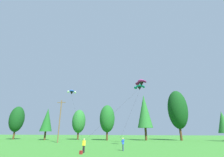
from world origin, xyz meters
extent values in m
cylinder|color=#472D19|center=(-36.44, 50.30, 1.37)|extent=(0.57, 0.57, 2.73)
ellipsoid|color=#0F3D14|center=(-36.44, 50.30, 6.62)|extent=(4.74, 4.74, 8.55)
cylinder|color=#472D19|center=(-24.22, 48.98, 1.27)|extent=(0.55, 0.55, 2.54)
cone|color=#19561E|center=(-24.22, 48.98, 6.15)|extent=(3.75, 3.75, 7.22)
cylinder|color=#472D19|center=(-14.60, 52.30, 1.19)|extent=(0.54, 0.54, 2.38)
ellipsoid|color=#236628|center=(-14.60, 52.30, 5.78)|extent=(4.37, 4.37, 7.46)
cylinder|color=#472D19|center=(-4.48, 49.91, 1.31)|extent=(0.56, 0.56, 2.62)
ellipsoid|color=#19561E|center=(-4.48, 49.91, 6.35)|extent=(4.62, 4.62, 8.20)
cylinder|color=#472D19|center=(7.04, 51.95, 1.78)|extent=(0.65, 0.65, 3.57)
cone|color=#236628|center=(7.04, 51.95, 8.65)|extent=(4.62, 4.62, 10.16)
cylinder|color=#472D19|center=(17.17, 52.67, 1.86)|extent=(0.66, 0.66, 3.72)
ellipsoid|color=#0F3D14|center=(17.17, 52.67, 9.02)|extent=(5.81, 5.81, 11.65)
cone|color=#236628|center=(28.45, 50.98, 5.04)|extent=(3.36, 3.36, 5.92)
cylinder|color=brown|center=(-13.89, 37.75, 5.05)|extent=(0.26, 0.26, 10.10)
cube|color=brown|center=(-13.89, 37.75, 9.50)|extent=(2.20, 0.14, 0.14)
cylinder|color=black|center=(-1.64, 21.08, 0.42)|extent=(0.17, 0.17, 0.84)
cylinder|color=black|center=(-1.56, 21.26, 0.42)|extent=(0.17, 0.17, 0.84)
cube|color=yellow|center=(-1.60, 21.17, 1.14)|extent=(0.37, 0.44, 0.60)
sphere|color=tan|center=(-1.60, 21.17, 1.58)|extent=(0.22, 0.22, 0.22)
cylinder|color=yellow|center=(-1.69, 20.95, 1.17)|extent=(0.22, 0.15, 0.57)
cylinder|color=yellow|center=(-1.51, 21.39, 1.17)|extent=(0.22, 0.15, 0.57)
cylinder|color=navy|center=(3.07, 24.18, 0.42)|extent=(0.16, 0.16, 0.84)
cylinder|color=navy|center=(3.01, 24.37, 0.42)|extent=(0.16, 0.16, 0.84)
cube|color=blue|center=(3.04, 24.27, 1.14)|extent=(0.34, 0.43, 0.60)
sphere|color=tan|center=(3.04, 24.27, 1.58)|extent=(0.22, 0.22, 0.22)
cylinder|color=blue|center=(3.11, 24.05, 1.30)|extent=(0.53, 0.23, 0.35)
cylinder|color=blue|center=(2.97, 24.50, 1.30)|extent=(0.53, 0.23, 0.35)
ellipsoid|color=blue|center=(-10.71, 36.30, 12.00)|extent=(1.56, 1.42, 0.70)
ellipsoid|color=white|center=(-10.02, 36.72, 11.77)|extent=(0.92, 0.95, 0.80)
ellipsoid|color=white|center=(-11.40, 35.88, 11.77)|extent=(0.88, 0.95, 0.80)
cone|color=black|center=(-10.75, 36.37, 11.51)|extent=(1.00, 1.00, 0.62)
cylinder|color=black|center=(-6.26, 28.81, 6.19)|extent=(9.00, 15.14, 10.01)
ellipsoid|color=teal|center=(5.82, 35.73, 12.35)|extent=(1.78, 1.57, 0.86)
ellipsoid|color=#0F666B|center=(6.68, 35.38, 12.09)|extent=(0.94, 1.14, 0.96)
ellipsoid|color=#0F666B|center=(4.95, 36.07, 12.09)|extent=(1.09, 1.12, 0.96)
cone|color=black|center=(5.85, 35.82, 11.78)|extent=(1.08, 1.08, 0.71)
cylinder|color=black|center=(4.28, 30.00, 6.52)|extent=(3.16, 11.66, 9.81)
ellipsoid|color=#D12893|center=(6.12, 29.98, 11.68)|extent=(1.83, 1.83, 0.71)
ellipsoid|color=#66144C|center=(6.79, 29.32, 11.42)|extent=(1.17, 1.14, 0.85)
ellipsoid|color=#66144C|center=(5.45, 30.64, 11.42)|extent=(1.14, 1.17, 0.85)
cone|color=black|center=(6.19, 30.05, 11.10)|extent=(1.20, 1.20, 0.73)
cylinder|color=black|center=(2.21, 25.65, 5.97)|extent=(7.97, 8.82, 9.56)
cube|color=maroon|center=(-1.48, 19.98, 0.20)|extent=(0.37, 0.31, 0.40)
camera|label=1|loc=(5.62, 0.44, 2.56)|focal=25.42mm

